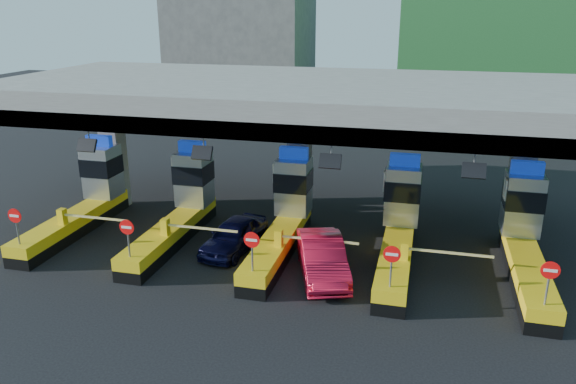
# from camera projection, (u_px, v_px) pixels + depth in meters

# --- Properties ---
(ground) EXTENTS (120.00, 120.00, 0.00)m
(ground) POSITION_uv_depth(u_px,v_px,m) (284.00, 246.00, 25.19)
(ground) COLOR black
(ground) RESTS_ON ground
(toll_canopy) EXTENTS (28.00, 12.09, 7.00)m
(toll_canopy) POSITION_uv_depth(u_px,v_px,m) (299.00, 100.00, 25.89)
(toll_canopy) COLOR slate
(toll_canopy) RESTS_ON ground
(toll_lane_far_left) EXTENTS (4.43, 8.00, 4.16)m
(toll_lane_far_left) POSITION_uv_depth(u_px,v_px,m) (87.00, 197.00, 27.33)
(toll_lane_far_left) COLOR black
(toll_lane_far_left) RESTS_ON ground
(toll_lane_left) EXTENTS (4.43, 8.00, 4.16)m
(toll_lane_left) POSITION_uv_depth(u_px,v_px,m) (182.00, 206.00, 26.17)
(toll_lane_left) COLOR black
(toll_lane_left) RESTS_ON ground
(toll_lane_center) EXTENTS (4.43, 8.00, 4.16)m
(toll_lane_center) POSITION_uv_depth(u_px,v_px,m) (286.00, 215.00, 25.00)
(toll_lane_center) COLOR black
(toll_lane_center) RESTS_ON ground
(toll_lane_right) EXTENTS (4.43, 8.00, 4.16)m
(toll_lane_right) POSITION_uv_depth(u_px,v_px,m) (399.00, 225.00, 23.84)
(toll_lane_right) COLOR black
(toll_lane_right) RESTS_ON ground
(toll_lane_far_right) EXTENTS (4.43, 8.00, 4.16)m
(toll_lane_far_right) POSITION_uv_depth(u_px,v_px,m) (525.00, 237.00, 22.68)
(toll_lane_far_right) COLOR black
(toll_lane_far_right) RESTS_ON ground
(bg_building_concrete) EXTENTS (14.00, 10.00, 18.00)m
(bg_building_concrete) POSITION_uv_depth(u_px,v_px,m) (241.00, 18.00, 58.71)
(bg_building_concrete) COLOR #4C4C49
(bg_building_concrete) RESTS_ON ground
(van) EXTENTS (2.33, 4.39, 1.42)m
(van) POSITION_uv_depth(u_px,v_px,m) (234.00, 235.00, 24.57)
(van) COLOR black
(van) RESTS_ON ground
(red_car) EXTENTS (3.08, 5.03, 1.56)m
(red_car) POSITION_uv_depth(u_px,v_px,m) (322.00, 257.00, 22.25)
(red_car) COLOR red
(red_car) RESTS_ON ground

